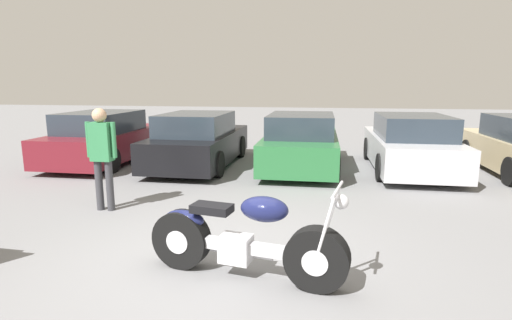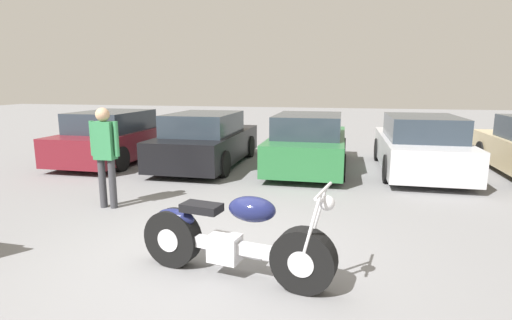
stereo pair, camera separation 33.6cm
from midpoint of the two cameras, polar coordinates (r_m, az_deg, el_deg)
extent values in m
plane|color=slate|center=(5.00, -7.09, -13.90)|extent=(60.00, 60.00, 0.00)
cylinder|color=black|center=(4.20, 6.35, -13.92)|extent=(0.70, 0.32, 0.67)
cylinder|color=silver|center=(4.20, 6.35, -13.92)|extent=(0.30, 0.27, 0.27)
cylinder|color=black|center=(4.77, -12.62, -10.98)|extent=(0.70, 0.32, 0.67)
cylinder|color=silver|center=(4.77, -12.62, -10.98)|extent=(0.30, 0.27, 0.27)
cube|color=silver|center=(4.42, -3.80, -12.32)|extent=(1.20, 0.33, 0.12)
cube|color=silver|center=(4.47, -5.10, -12.51)|extent=(0.38, 0.30, 0.30)
ellipsoid|color=#191E4C|center=(4.18, -1.12, -7.04)|extent=(0.57, 0.40, 0.27)
cube|color=black|center=(4.44, -8.53, -6.88)|extent=(0.48, 0.32, 0.09)
ellipsoid|color=#191E4C|center=(4.66, -12.22, -8.21)|extent=(0.51, 0.28, 0.20)
cylinder|color=silver|center=(3.95, 7.44, -9.67)|extent=(0.22, 0.07, 0.76)
cylinder|color=silver|center=(4.12, 7.99, -8.82)|extent=(0.22, 0.07, 0.76)
cylinder|color=silver|center=(3.91, 9.16, -4.19)|extent=(0.14, 0.62, 0.03)
sphere|color=silver|center=(3.93, 9.68, -5.93)|extent=(0.15, 0.15, 0.15)
cylinder|color=silver|center=(4.72, -6.81, -12.60)|extent=(1.19, 0.30, 0.08)
cube|color=maroon|center=(11.50, -21.28, 2.21)|extent=(1.73, 4.12, 0.69)
cube|color=#28333D|center=(11.22, -22.14, 5.07)|extent=(1.52, 2.14, 0.52)
cylinder|color=black|center=(13.02, -21.45, 2.30)|extent=(0.20, 0.60, 0.60)
cylinder|color=black|center=(12.28, -14.98, 2.21)|extent=(0.20, 0.60, 0.60)
cylinder|color=black|center=(10.93, -28.22, 0.22)|extent=(0.20, 0.60, 0.60)
cylinder|color=black|center=(10.04, -20.92, -0.04)|extent=(0.20, 0.60, 0.60)
cube|color=black|center=(10.38, -8.97, 1.96)|extent=(1.73, 4.12, 0.69)
cube|color=#28333D|center=(10.07, -9.52, 5.14)|extent=(1.52, 2.14, 0.52)
cylinder|color=black|center=(11.86, -10.71, 2.10)|extent=(0.20, 0.60, 0.60)
cylinder|color=black|center=(11.41, -3.11, 1.93)|extent=(0.20, 0.60, 0.60)
cylinder|color=black|center=(9.54, -15.92, -0.28)|extent=(0.20, 0.60, 0.60)
cylinder|color=black|center=(8.98, -6.60, -0.62)|extent=(0.20, 0.60, 0.60)
cube|color=#286B38|center=(10.03, 5.53, 1.73)|extent=(1.73, 4.12, 0.69)
cube|color=#28333D|center=(9.70, 5.49, 5.02)|extent=(1.52, 2.14, 0.52)
cylinder|color=black|center=(11.39, 1.91, 1.92)|extent=(0.20, 0.60, 0.60)
cylinder|color=black|center=(11.30, 10.02, 1.68)|extent=(0.20, 0.60, 0.60)
cylinder|color=black|center=(8.90, -0.22, -0.64)|extent=(0.20, 0.60, 0.60)
cylinder|color=black|center=(8.79, 10.17, -0.98)|extent=(0.20, 0.60, 0.60)
cube|color=#BCBCC1|center=(10.29, 20.13, 1.34)|extent=(1.73, 4.12, 0.69)
cube|color=#28333D|center=(9.97, 20.62, 4.53)|extent=(1.52, 2.14, 0.52)
cylinder|color=black|center=(11.45, 14.96, 1.60)|extent=(0.20, 0.60, 0.60)
cylinder|color=black|center=(11.72, 22.79, 1.32)|extent=(0.20, 0.60, 0.60)
cylinder|color=black|center=(8.96, 16.49, -1.03)|extent=(0.20, 0.60, 0.60)
cylinder|color=black|center=(9.30, 26.35, -1.30)|extent=(0.20, 0.60, 0.60)
cylinder|color=black|center=(12.01, 27.36, 1.16)|extent=(0.20, 0.60, 0.60)
cylinder|color=black|center=(9.66, 31.92, -1.41)|extent=(0.20, 0.60, 0.60)
cylinder|color=#38383D|center=(7.20, -22.75, -3.36)|extent=(0.12, 0.12, 0.84)
cylinder|color=#38383D|center=(7.10, -21.45, -3.46)|extent=(0.12, 0.12, 0.84)
cube|color=#337F4C|center=(7.01, -22.54, 2.43)|extent=(0.34, 0.20, 0.63)
cylinder|color=#337F4C|center=(7.13, -24.06, 2.69)|extent=(0.08, 0.08, 0.58)
cylinder|color=#337F4C|center=(6.89, -21.00, 2.67)|extent=(0.08, 0.08, 0.58)
sphere|color=tan|center=(6.97, -22.80, 5.92)|extent=(0.23, 0.23, 0.23)
camera|label=1|loc=(0.17, -91.47, -0.29)|focal=28.00mm
camera|label=2|loc=(0.17, 88.53, 0.29)|focal=28.00mm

